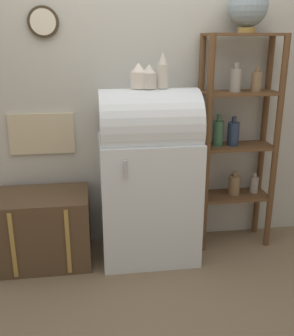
{
  "coord_description": "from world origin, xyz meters",
  "views": [
    {
      "loc": [
        -0.42,
        -2.59,
        1.69
      ],
      "look_at": [
        -0.01,
        0.27,
        0.74
      ],
      "focal_mm": 42.0,
      "sensor_mm": 36.0,
      "label": 1
    }
  ],
  "objects_px": {
    "refrigerator": "(149,174)",
    "vase_left": "(138,77)",
    "vase_center": "(149,77)",
    "globe": "(248,7)",
    "suitcase_trunk": "(44,228)",
    "vase_right": "(163,71)"
  },
  "relations": [
    {
      "from": "globe",
      "to": "vase_center",
      "type": "distance_m",
      "value": 0.91
    },
    {
      "from": "refrigerator",
      "to": "vase_center",
      "type": "relative_size",
      "value": 7.91
    },
    {
      "from": "suitcase_trunk",
      "to": "vase_left",
      "type": "bearing_deg",
      "value": 0.61
    },
    {
      "from": "refrigerator",
      "to": "globe",
      "type": "distance_m",
      "value": 1.45
    },
    {
      "from": "refrigerator",
      "to": "vase_center",
      "type": "xyz_separation_m",
      "value": [
        0.0,
        -0.01,
        0.74
      ]
    },
    {
      "from": "suitcase_trunk",
      "to": "vase_left",
      "type": "xyz_separation_m",
      "value": [
        0.75,
        0.01,
        1.15
      ]
    },
    {
      "from": "globe",
      "to": "vase_right",
      "type": "bearing_deg",
      "value": -168.5
    },
    {
      "from": "globe",
      "to": "vase_right",
      "type": "distance_m",
      "value": 0.81
    },
    {
      "from": "refrigerator",
      "to": "vase_right",
      "type": "height_order",
      "value": "vase_right"
    },
    {
      "from": "refrigerator",
      "to": "vase_right",
      "type": "bearing_deg",
      "value": -4.62
    },
    {
      "from": "vase_left",
      "to": "vase_center",
      "type": "bearing_deg",
      "value": -12.47
    },
    {
      "from": "vase_left",
      "to": "vase_center",
      "type": "distance_m",
      "value": 0.08
    },
    {
      "from": "refrigerator",
      "to": "vase_left",
      "type": "bearing_deg",
      "value": 173.63
    },
    {
      "from": "refrigerator",
      "to": "vase_left",
      "type": "relative_size",
      "value": 7.49
    },
    {
      "from": "suitcase_trunk",
      "to": "refrigerator",
      "type": "bearing_deg",
      "value": -0.02
    },
    {
      "from": "refrigerator",
      "to": "suitcase_trunk",
      "type": "relative_size",
      "value": 1.91
    },
    {
      "from": "vase_center",
      "to": "vase_left",
      "type": "bearing_deg",
      "value": 167.53
    },
    {
      "from": "suitcase_trunk",
      "to": "vase_right",
      "type": "relative_size",
      "value": 2.73
    },
    {
      "from": "vase_right",
      "to": "vase_left",
      "type": "bearing_deg",
      "value": 174.63
    },
    {
      "from": "refrigerator",
      "to": "vase_center",
      "type": "distance_m",
      "value": 0.74
    },
    {
      "from": "vase_center",
      "to": "vase_right",
      "type": "bearing_deg",
      "value": 0.44
    },
    {
      "from": "globe",
      "to": "vase_left",
      "type": "distance_m",
      "value": 0.97
    }
  ]
}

